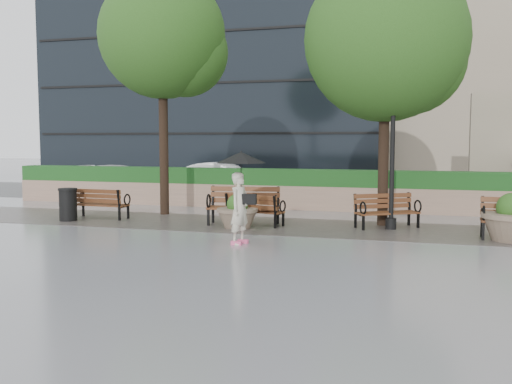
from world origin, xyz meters
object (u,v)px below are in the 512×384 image
(trash_bin, at_px, (68,205))
(pedestrian, at_px, (240,188))
(car_left, at_px, (119,180))
(car_right, at_px, (223,180))
(lamppost, at_px, (392,155))
(bench_2, at_px, (255,216))
(bench_3, at_px, (387,218))
(planter_left, at_px, (237,215))
(bench_1, at_px, (243,214))
(bench_0, at_px, (101,210))
(planter_right, at_px, (511,222))

(trash_bin, relative_size, pedestrian, 0.44)
(car_left, relative_size, car_right, 1.03)
(car_left, bearing_deg, pedestrian, -130.78)
(pedestrian, bearing_deg, lamppost, -28.97)
(trash_bin, bearing_deg, car_left, 109.29)
(bench_2, height_order, car_left, car_left)
(bench_2, bearing_deg, bench_3, -156.60)
(planter_left, relative_size, trash_bin, 1.22)
(lamppost, relative_size, car_left, 1.00)
(bench_1, height_order, planter_left, bench_1)
(bench_3, bearing_deg, lamppost, -91.87)
(planter_left, height_order, lamppost, lamppost)
(bench_3, height_order, lamppost, lamppost)
(lamppost, distance_m, car_left, 13.44)
(bench_0, xyz_separation_m, car_left, (-3.26, 6.79, 0.37))
(bench_0, bearing_deg, bench_2, -177.06)
(planter_left, bearing_deg, bench_2, 62.75)
(bench_3, xyz_separation_m, planter_right, (2.89, -1.22, 0.17))
(bench_1, bearing_deg, pedestrian, -80.80)
(bench_1, relative_size, planter_left, 1.86)
(planter_right, bearing_deg, car_left, 152.67)
(planter_left, relative_size, lamppost, 0.25)
(bench_1, bearing_deg, bench_2, -1.43)
(bench_3, bearing_deg, car_right, 103.89)
(planter_right, relative_size, pedestrian, 0.65)
(bench_3, height_order, car_right, car_right)
(bench_0, height_order, planter_left, planter_left)
(bench_2, xyz_separation_m, pedestrian, (0.48, -2.76, 1.00))
(car_left, bearing_deg, bench_0, -146.92)
(car_right, bearing_deg, trash_bin, 167.16)
(trash_bin, xyz_separation_m, car_left, (-2.62, 7.48, 0.19))
(bench_1, bearing_deg, lamppost, -1.90)
(bench_1, bearing_deg, planter_left, -95.95)
(bench_0, distance_m, lamppost, 8.62)
(planter_left, xyz_separation_m, pedestrian, (0.79, -2.17, 0.90))
(bench_1, height_order, bench_3, bench_1)
(bench_1, xyz_separation_m, bench_3, (3.83, 0.57, -0.04))
(planter_left, xyz_separation_m, car_right, (-3.26, 7.98, 0.35))
(planter_right, xyz_separation_m, trash_bin, (-11.86, 0.01, 0.01))
(pedestrian, bearing_deg, planter_left, 36.54)
(bench_0, bearing_deg, car_right, -96.49)
(bench_2, bearing_deg, bench_0, 14.52)
(planter_left, bearing_deg, pedestrian, -70.03)
(bench_0, relative_size, pedestrian, 0.83)
(planter_right, bearing_deg, lamppost, 160.05)
(planter_right, distance_m, car_right, 12.82)
(car_left, xyz_separation_m, car_right, (4.51, 0.58, 0.07))
(bench_2, distance_m, pedestrian, 2.98)
(bench_0, height_order, planter_right, planter_right)
(planter_left, distance_m, planter_right, 6.71)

